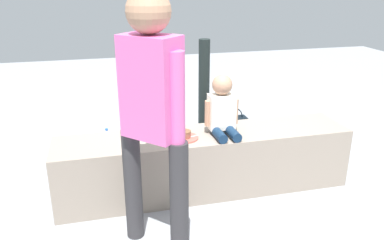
{
  "coord_description": "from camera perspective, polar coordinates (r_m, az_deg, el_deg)",
  "views": [
    {
      "loc": [
        -0.81,
        -2.82,
        1.72
      ],
      "look_at": [
        -0.19,
        -0.31,
        0.76
      ],
      "focal_mm": 36.42,
      "sensor_mm": 36.0,
      "label": 1
    }
  ],
  "objects": [
    {
      "name": "water_bottle_far_side",
      "position": [
        4.25,
        -12.3,
        -2.64
      ],
      "size": [
        0.07,
        0.07,
        0.21
      ],
      "color": "silver",
      "rests_on": "ground_plane"
    },
    {
      "name": "party_cup_red",
      "position": [
        4.21,
        -5.42,
        -3.06
      ],
      "size": [
        0.07,
        0.07,
        0.11
      ],
      "primitive_type": "cylinder",
      "color": "red",
      "rests_on": "ground_plane"
    },
    {
      "name": "cake_plate",
      "position": [
        3.07,
        -1.09,
        -2.35
      ],
      "size": [
        0.22,
        0.22,
        0.07
      ],
      "color": "#E0594C",
      "rests_on": "concrete_ledge"
    },
    {
      "name": "adult_standing",
      "position": [
        2.33,
        -5.89,
        2.32
      ],
      "size": [
        0.38,
        0.39,
        1.67
      ],
      "color": "#302E30",
      "rests_on": "ground_plane"
    },
    {
      "name": "water_bottle_near_gift",
      "position": [
        4.38,
        9.69,
        -1.67
      ],
      "size": [
        0.07,
        0.07,
        0.22
      ],
      "color": "silver",
      "rests_on": "ground_plane"
    },
    {
      "name": "gift_bag",
      "position": [
        3.92,
        -7.6,
        -3.53
      ],
      "size": [
        0.19,
        0.11,
        0.33
      ],
      "color": "#4C99E0",
      "rests_on": "ground_plane"
    },
    {
      "name": "handbag_black_leather",
      "position": [
        4.5,
        5.94,
        -0.77
      ],
      "size": [
        0.33,
        0.14,
        0.32
      ],
      "color": "black",
      "rests_on": "ground_plane"
    },
    {
      "name": "railing_post",
      "position": [
        3.93,
        1.73,
        1.32
      ],
      "size": [
        0.36,
        0.36,
        1.16
      ],
      "color": "black",
      "rests_on": "ground_plane"
    },
    {
      "name": "child_seated",
      "position": [
        3.11,
        4.47,
        1.68
      ],
      "size": [
        0.28,
        0.32,
        0.48
      ],
      "color": "#112945",
      "rests_on": "concrete_ledge"
    },
    {
      "name": "ground_plane",
      "position": [
        3.4,
        1.84,
        -10.04
      ],
      "size": [
        12.0,
        12.0,
        0.0
      ],
      "primitive_type": "plane",
      "color": "#90949A"
    },
    {
      "name": "concrete_ledge",
      "position": [
        3.28,
        1.89,
        -6.17
      ],
      "size": [
        2.42,
        0.49,
        0.51
      ],
      "primitive_type": "cube",
      "color": "gray",
      "rests_on": "ground_plane"
    }
  ]
}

